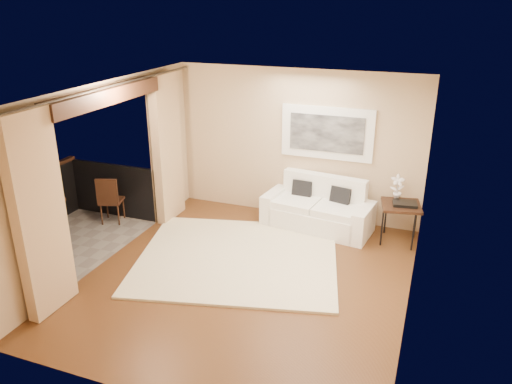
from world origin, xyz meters
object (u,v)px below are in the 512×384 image
at_px(side_table, 401,207).
at_px(balcony_chair_far, 109,197).
at_px(orchid, 397,187).
at_px(ice_bucket, 33,192).
at_px(sofa, 319,210).
at_px(bistro_table, 36,205).
at_px(balcony_chair_near, 24,221).

xyz_separation_m(side_table, balcony_chair_far, (-4.91, -1.08, -0.11)).
relative_size(orchid, balcony_chair_far, 0.49).
xyz_separation_m(side_table, ice_bucket, (-5.62, -2.08, 0.26)).
xyz_separation_m(sofa, side_table, (1.38, -0.09, 0.30)).
height_order(bistro_table, ice_bucket, ice_bucket).
relative_size(sofa, balcony_chair_near, 2.16).
xyz_separation_m(bistro_table, balcony_chair_far, (0.60, 1.08, -0.19)).
bearing_deg(ice_bucket, balcony_chair_far, 54.14).
relative_size(balcony_chair_near, ice_bucket, 4.55).
distance_m(balcony_chair_far, ice_bucket, 1.28).
height_order(sofa, side_table, sofa).
xyz_separation_m(sofa, orchid, (1.28, 0.09, 0.57)).
height_order(side_table, balcony_chair_far, balcony_chair_far).
bearing_deg(orchid, balcony_chair_far, -165.32).
bearing_deg(ice_bucket, sofa, 27.03).
xyz_separation_m(orchid, balcony_chair_near, (-5.43, -2.61, -0.37)).
relative_size(side_table, orchid, 1.66).
xyz_separation_m(orchid, ice_bucket, (-5.52, -2.25, -0.01)).
bearing_deg(balcony_chair_far, side_table, 174.89).
bearing_deg(bistro_table, ice_bucket, 144.08).
bearing_deg(orchid, sofa, -176.12).
distance_m(orchid, ice_bucket, 5.96).
relative_size(orchid, ice_bucket, 2.17).
bearing_deg(side_table, balcony_chair_far, -167.54).
xyz_separation_m(orchid, balcony_chair_far, (-4.81, -1.26, -0.38)).
xyz_separation_m(balcony_chair_near, ice_bucket, (-0.09, 0.36, 0.35)).
bearing_deg(bistro_table, sofa, 28.64).
bearing_deg(balcony_chair_far, balcony_chair_near, 47.66).
bearing_deg(balcony_chair_far, bistro_table, 43.48).
distance_m(sofa, balcony_chair_near, 4.86).
height_order(orchid, balcony_chair_far, orchid).
height_order(balcony_chair_near, ice_bucket, ice_bucket).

